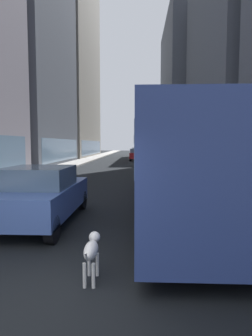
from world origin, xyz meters
name	(u,v)px	position (x,y,z in m)	size (l,w,h in m)	color
ground_plane	(127,161)	(0.00, 35.00, 0.00)	(120.00, 120.00, 0.00)	black
sidewalk_left	(86,160)	(-5.70, 35.00, 0.07)	(2.40, 110.00, 0.15)	gray
sidewalk_right	(170,160)	(5.70, 35.00, 0.07)	(2.40, 110.00, 0.15)	#9E9991
building_left_mid	(16,48)	(-11.90, 28.05, 12.68)	(9.92, 15.44, 25.37)	#4C515B
building_left_far	(62,63)	(-11.90, 47.11, 16.33)	(10.34, 21.54, 32.68)	gray
building_right_far	(199,89)	(11.90, 47.13, 11.65)	(11.82, 21.71, 23.32)	#4C515B
transit_bus	(175,158)	(2.80, 6.13, 1.78)	(2.78, 11.53, 3.05)	#33478C
car_black_suv	(137,152)	(1.20, 45.51, 0.82)	(1.79, 4.08, 1.62)	black
car_blue_hatchback	(41,194)	(-1.20, 4.38, 0.82)	(1.85, 4.25, 1.62)	#4C6BB7
car_silver_sedan	(151,158)	(2.80, 26.26, 0.82)	(1.79, 4.44, 1.62)	#B7BABF
car_red_coupe	(136,154)	(1.20, 35.75, 0.82)	(1.80, 4.69, 1.62)	red
dalmatian_dog	(92,250)	(0.81, 1.02, 0.51)	(0.22, 0.96, 0.72)	white
pedestrian_with_handbag	(251,174)	(6.20, 8.41, 1.01)	(0.45, 0.34, 1.69)	#1E1E2D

